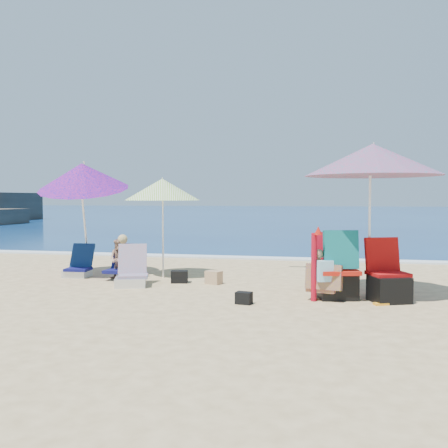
% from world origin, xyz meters
% --- Properties ---
extents(ground, '(120.00, 120.00, 0.00)m').
position_xyz_m(ground, '(0.00, 0.00, 0.00)').
color(ground, '#D8BC84').
rests_on(ground, ground).
extents(sea, '(120.00, 80.00, 0.12)m').
position_xyz_m(sea, '(0.00, 45.00, -0.05)').
color(sea, navy).
rests_on(sea, ground).
extents(foam, '(120.00, 0.50, 0.04)m').
position_xyz_m(foam, '(0.00, 5.10, 0.02)').
color(foam, white).
rests_on(foam, ground).
extents(umbrella_turquoise, '(2.74, 2.74, 2.44)m').
position_xyz_m(umbrella_turquoise, '(2.15, 0.68, 2.15)').
color(umbrella_turquoise, white).
rests_on(umbrella_turquoise, ground).
extents(umbrella_striped, '(1.87, 1.87, 1.96)m').
position_xyz_m(umbrella_striped, '(-1.72, 1.87, 1.72)').
color(umbrella_striped, white).
rests_on(umbrella_striped, ground).
extents(umbrella_blue, '(2.05, 2.11, 2.42)m').
position_xyz_m(umbrella_blue, '(-3.28, 1.60, 1.98)').
color(umbrella_blue, white).
rests_on(umbrella_blue, ground).
extents(furled_umbrella, '(0.19, 0.19, 1.14)m').
position_xyz_m(furled_umbrella, '(1.29, 0.07, 0.62)').
color(furled_umbrella, '#A80C1C').
rests_on(furled_umbrella, ground).
extents(chair_navy, '(0.53, 0.61, 0.64)m').
position_xyz_m(chair_navy, '(-3.34, 1.49, 0.17)').
color(chair_navy, '#0E0F4E').
rests_on(chair_navy, ground).
extents(chair_rainbow, '(0.70, 0.78, 0.72)m').
position_xyz_m(chair_rainbow, '(-1.92, 0.74, 0.19)').
color(chair_rainbow, '#BF4355').
rests_on(chair_rainbow, ground).
extents(camp_chair_left, '(0.69, 0.75, 0.95)m').
position_xyz_m(camp_chair_left, '(2.37, 0.29, 0.28)').
color(camp_chair_left, '#B10C0D').
rests_on(camp_chair_left, ground).
extents(camp_chair_right, '(0.71, 0.75, 1.07)m').
position_xyz_m(camp_chair_right, '(1.62, 0.33, 0.39)').
color(camp_chair_right, red).
rests_on(camp_chair_right, ground).
extents(person_center, '(0.57, 0.51, 0.79)m').
position_xyz_m(person_center, '(1.39, 0.17, 0.38)').
color(person_center, tan).
rests_on(person_center, ground).
extents(person_left, '(0.51, 0.62, 0.86)m').
position_xyz_m(person_left, '(-2.42, 1.38, 0.39)').
color(person_left, tan).
rests_on(person_left, ground).
extents(bag_black_a, '(0.35, 0.29, 0.22)m').
position_xyz_m(bag_black_a, '(-1.19, 1.23, 0.11)').
color(bag_black_a, black).
rests_on(bag_black_a, ground).
extents(bag_tan, '(0.33, 0.28, 0.23)m').
position_xyz_m(bag_tan, '(-0.54, 1.25, 0.12)').
color(bag_tan, tan).
rests_on(bag_tan, ground).
extents(bag_navy_b, '(0.52, 0.45, 0.33)m').
position_xyz_m(bag_navy_b, '(1.40, 1.42, 0.17)').
color(bag_navy_b, '#181A36').
rests_on(bag_navy_b, ground).
extents(bag_black_b, '(0.26, 0.20, 0.18)m').
position_xyz_m(bag_black_b, '(0.28, -0.34, 0.09)').
color(bag_black_b, black).
rests_on(bag_black_b, ground).
extents(orange_item, '(0.26, 0.20, 0.03)m').
position_xyz_m(orange_item, '(2.26, 0.00, 0.02)').
color(orange_item, '#FFA01A').
rests_on(orange_item, ground).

